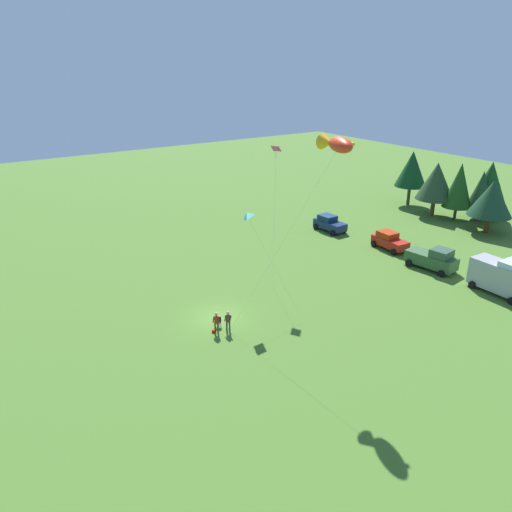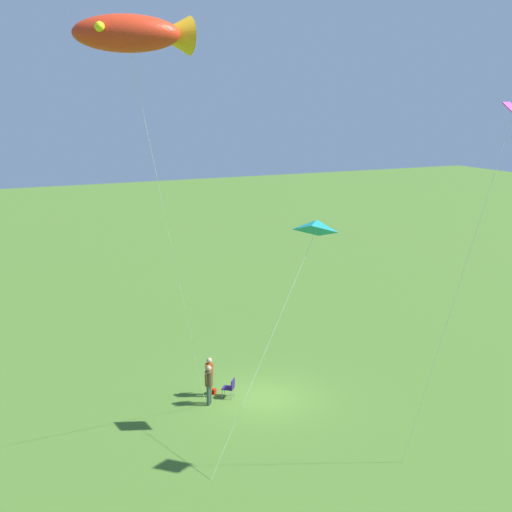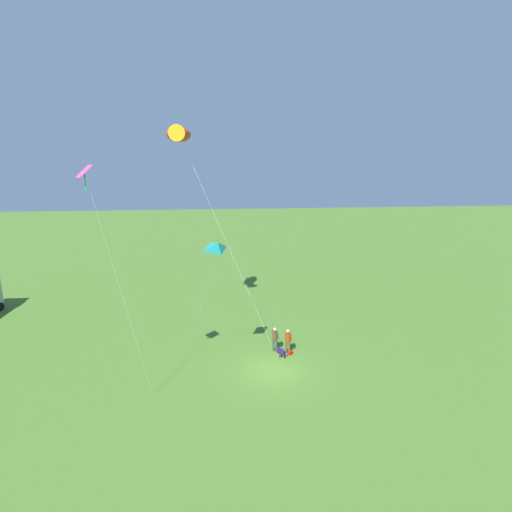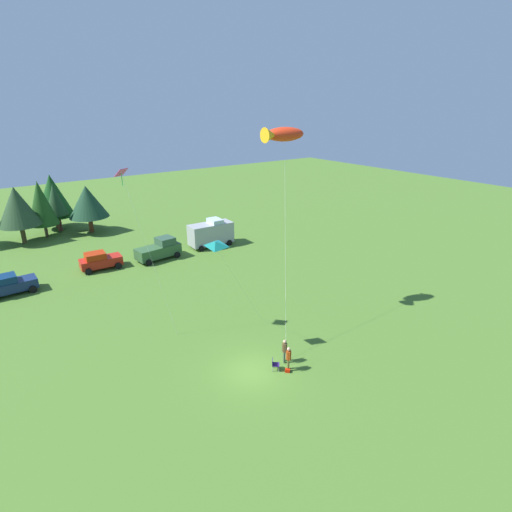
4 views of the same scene
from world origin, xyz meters
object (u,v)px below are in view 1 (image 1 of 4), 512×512
object	(u,v)px
backpack_on_grass	(214,331)
kite_large_fish	(337,144)
person_kite_flyer	(228,320)
folding_chair	(218,321)
car_navy_hatch	(329,223)
kite_diamond_rainbow	(276,155)
person_spectator	(216,321)
van_motorhome_grey	(502,277)
truck_green_flatbed	(433,259)
kite_delta_teal	(247,215)
car_red_sedan	(389,241)

from	to	relation	value
backpack_on_grass	kite_large_fish	world-z (taller)	kite_large_fish
person_kite_flyer	folding_chair	xyz separation A→B (m)	(-1.09, -0.28, -0.53)
car_navy_hatch	kite_diamond_rainbow	size ratio (longest dim) A/B	0.34
person_spectator	van_motorhome_grey	bearing A→B (deg)	109.59
person_kite_flyer	truck_green_flatbed	distance (m)	23.40
backpack_on_grass	car_navy_hatch	bearing A→B (deg)	119.14
kite_large_fish	kite_delta_teal	world-z (taller)	kite_large_fish
truck_green_flatbed	car_red_sedan	bearing A→B (deg)	165.56
person_kite_flyer	car_navy_hatch	xyz separation A→B (m)	(-13.87, 22.94, -0.07)
person_spectator	car_red_sedan	distance (m)	25.56
kite_delta_teal	backpack_on_grass	bearing A→B (deg)	-62.80
folding_chair	car_red_sedan	xyz separation A→B (m)	(-4.32, 24.50, 0.46)
backpack_on_grass	car_red_sedan	xyz separation A→B (m)	(-4.88, 25.20, 0.84)
car_red_sedan	van_motorhome_grey	world-z (taller)	van_motorhome_grey
folding_chair	kite_diamond_rainbow	bearing A→B (deg)	159.09
person_spectator	kite_diamond_rainbow	xyz separation A→B (m)	(-6.23, 10.07, 10.75)
person_spectator	car_navy_hatch	size ratio (longest dim) A/B	0.41
kite_diamond_rainbow	person_spectator	bearing A→B (deg)	-58.25
person_spectator	kite_large_fish	world-z (taller)	kite_large_fish
person_kite_flyer	kite_diamond_rainbow	distance (m)	15.62
person_kite_flyer	backpack_on_grass	distance (m)	1.44
truck_green_flatbed	van_motorhome_grey	size ratio (longest dim) A/B	0.95
van_motorhome_grey	car_red_sedan	bearing A→B (deg)	-179.85
person_kite_flyer	backpack_on_grass	size ratio (longest dim) A/B	5.44
backpack_on_grass	kite_delta_teal	xyz separation A→B (m)	(-2.40, 4.68, 7.95)
folding_chair	kite_large_fish	world-z (taller)	kite_large_fish
folding_chair	kite_delta_teal	size ratio (longest dim) A/B	0.10
kite_large_fish	kite_delta_teal	distance (m)	10.03
car_navy_hatch	car_red_sedan	world-z (taller)	same
car_navy_hatch	kite_large_fish	distance (m)	28.19
person_kite_flyer	car_navy_hatch	size ratio (longest dim) A/B	0.41
backpack_on_grass	kite_diamond_rainbow	world-z (taller)	kite_diamond_rainbow
van_motorhome_grey	person_kite_flyer	bearing A→B (deg)	-106.59
folding_chair	van_motorhome_grey	xyz separation A→B (m)	(9.06, 24.09, 1.16)
folding_chair	van_motorhome_grey	size ratio (longest dim) A/B	0.15
kite_large_fish	folding_chair	bearing A→B (deg)	-130.09
car_navy_hatch	kite_diamond_rainbow	distance (m)	18.92
person_kite_flyer	truck_green_flatbed	xyz separation A→B (m)	(0.98, 23.38, 0.08)
truck_green_flatbed	kite_diamond_rainbow	size ratio (longest dim) A/B	0.41
kite_large_fish	kite_diamond_rainbow	bearing A→B (deg)	164.58
person_kite_flyer	van_motorhome_grey	size ratio (longest dim) A/B	0.32
person_kite_flyer	truck_green_flatbed	bearing A→B (deg)	128.28
backpack_on_grass	van_motorhome_grey	bearing A→B (deg)	71.07
car_navy_hatch	van_motorhome_grey	size ratio (longest dim) A/B	0.78
person_kite_flyer	kite_diamond_rainbow	world-z (taller)	kite_diamond_rainbow
backpack_on_grass	truck_green_flatbed	size ratio (longest dim) A/B	0.06
car_navy_hatch	van_motorhome_grey	world-z (taller)	van_motorhome_grey
truck_green_flatbed	kite_delta_teal	size ratio (longest dim) A/B	0.62
truck_green_flatbed	kite_large_fish	xyz separation A→B (m)	(3.40, -17.17, 13.34)
kite_delta_teal	car_red_sedan	bearing A→B (deg)	96.88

